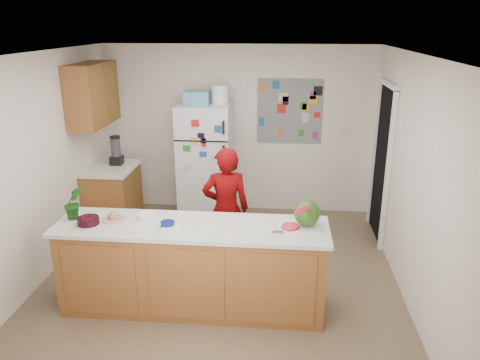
# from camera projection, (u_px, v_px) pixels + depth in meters

# --- Properties ---
(floor) EXTENTS (4.00, 4.50, 0.02)m
(floor) POSITION_uv_depth(u_px,v_px,m) (220.00, 282.00, 5.31)
(floor) COLOR brown
(floor) RESTS_ON ground
(wall_back) EXTENTS (4.00, 0.02, 2.50)m
(wall_back) POSITION_uv_depth(u_px,v_px,m) (239.00, 130.00, 7.03)
(wall_back) COLOR beige
(wall_back) RESTS_ON ground
(wall_left) EXTENTS (0.02, 4.50, 2.50)m
(wall_left) POSITION_uv_depth(u_px,v_px,m) (35.00, 172.00, 5.08)
(wall_left) COLOR beige
(wall_left) RESTS_ON ground
(wall_right) EXTENTS (0.02, 4.50, 2.50)m
(wall_right) POSITION_uv_depth(u_px,v_px,m) (415.00, 183.00, 4.72)
(wall_right) COLOR beige
(wall_right) RESTS_ON ground
(ceiling) EXTENTS (4.00, 4.50, 0.02)m
(ceiling) POSITION_uv_depth(u_px,v_px,m) (216.00, 53.00, 4.50)
(ceiling) COLOR white
(ceiling) RESTS_ON wall_back
(doorway) EXTENTS (0.03, 0.85, 2.04)m
(doorway) POSITION_uv_depth(u_px,v_px,m) (382.00, 164.00, 6.17)
(doorway) COLOR black
(doorway) RESTS_ON ground
(peninsula_base) EXTENTS (2.60, 0.62, 0.88)m
(peninsula_base) POSITION_uv_depth(u_px,v_px,m) (193.00, 269.00, 4.71)
(peninsula_base) COLOR brown
(peninsula_base) RESTS_ON floor
(peninsula_top) EXTENTS (2.68, 0.70, 0.04)m
(peninsula_top) POSITION_uv_depth(u_px,v_px,m) (191.00, 227.00, 4.56)
(peninsula_top) COLOR silver
(peninsula_top) RESTS_ON peninsula_base
(side_counter_base) EXTENTS (0.60, 0.80, 0.86)m
(side_counter_base) POSITION_uv_depth(u_px,v_px,m) (113.00, 199.00, 6.59)
(side_counter_base) COLOR brown
(side_counter_base) RESTS_ON floor
(side_counter_top) EXTENTS (0.64, 0.84, 0.04)m
(side_counter_top) POSITION_uv_depth(u_px,v_px,m) (111.00, 168.00, 6.44)
(side_counter_top) COLOR silver
(side_counter_top) RESTS_ON side_counter_base
(upper_cabinets) EXTENTS (0.35, 1.00, 0.80)m
(upper_cabinets) POSITION_uv_depth(u_px,v_px,m) (93.00, 94.00, 6.08)
(upper_cabinets) COLOR brown
(upper_cabinets) RESTS_ON wall_left
(refrigerator) EXTENTS (0.75, 0.70, 1.70)m
(refrigerator) POSITION_uv_depth(u_px,v_px,m) (206.00, 162.00, 6.84)
(refrigerator) COLOR silver
(refrigerator) RESTS_ON floor
(fridge_top_bin) EXTENTS (0.35, 0.28, 0.18)m
(fridge_top_bin) POSITION_uv_depth(u_px,v_px,m) (197.00, 97.00, 6.55)
(fridge_top_bin) COLOR #5999B2
(fridge_top_bin) RESTS_ON refrigerator
(photo_collage) EXTENTS (0.95, 0.01, 0.95)m
(photo_collage) POSITION_uv_depth(u_px,v_px,m) (289.00, 111.00, 6.85)
(photo_collage) COLOR slate
(photo_collage) RESTS_ON wall_back
(person) EXTENTS (0.60, 0.46, 1.49)m
(person) POSITION_uv_depth(u_px,v_px,m) (226.00, 210.00, 5.39)
(person) COLOR #620405
(person) RESTS_ON floor
(blender_appliance) EXTENTS (0.13, 0.13, 0.38)m
(blender_appliance) POSITION_uv_depth(u_px,v_px,m) (116.00, 151.00, 6.49)
(blender_appliance) COLOR black
(blender_appliance) RESTS_ON side_counter_top
(cutting_board) EXTENTS (0.42, 0.34, 0.01)m
(cutting_board) POSITION_uv_depth(u_px,v_px,m) (300.00, 226.00, 4.51)
(cutting_board) COLOR silver
(cutting_board) RESTS_ON peninsula_top
(watermelon) EXTENTS (0.25, 0.25, 0.25)m
(watermelon) POSITION_uv_depth(u_px,v_px,m) (307.00, 213.00, 4.48)
(watermelon) COLOR #245716
(watermelon) RESTS_ON cutting_board
(watermelon_slice) EXTENTS (0.16, 0.16, 0.02)m
(watermelon_slice) POSITION_uv_depth(u_px,v_px,m) (290.00, 226.00, 4.47)
(watermelon_slice) COLOR #BA2249
(watermelon_slice) RESTS_ON cutting_board
(cherry_bowl) EXTENTS (0.28, 0.28, 0.07)m
(cherry_bowl) POSITION_uv_depth(u_px,v_px,m) (88.00, 221.00, 4.57)
(cherry_bowl) COLOR black
(cherry_bowl) RESTS_ON peninsula_top
(white_bowl) EXTENTS (0.19, 0.19, 0.06)m
(white_bowl) POSITION_uv_depth(u_px,v_px,m) (147.00, 216.00, 4.69)
(white_bowl) COLOR silver
(white_bowl) RESTS_ON peninsula_top
(cobalt_bowl) EXTENTS (0.17, 0.17, 0.05)m
(cobalt_bowl) POSITION_uv_depth(u_px,v_px,m) (168.00, 224.00, 4.52)
(cobalt_bowl) COLOR navy
(cobalt_bowl) RESTS_ON peninsula_top
(plate) EXTENTS (0.29, 0.29, 0.02)m
(plate) POSITION_uv_depth(u_px,v_px,m) (114.00, 219.00, 4.68)
(plate) COLOR tan
(plate) RESTS_ON peninsula_top
(paper_towel) EXTENTS (0.17, 0.15, 0.02)m
(paper_towel) POSITION_uv_depth(u_px,v_px,m) (171.00, 227.00, 4.48)
(paper_towel) COLOR white
(paper_towel) RESTS_ON peninsula_top
(keys) EXTENTS (0.10, 0.05, 0.01)m
(keys) POSITION_uv_depth(u_px,v_px,m) (278.00, 232.00, 4.39)
(keys) COLOR slate
(keys) RESTS_ON peninsula_top
(potted_plant) EXTENTS (0.24, 0.23, 0.34)m
(potted_plant) POSITION_uv_depth(u_px,v_px,m) (73.00, 203.00, 4.65)
(potted_plant) COLOR #13490B
(potted_plant) RESTS_ON peninsula_top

